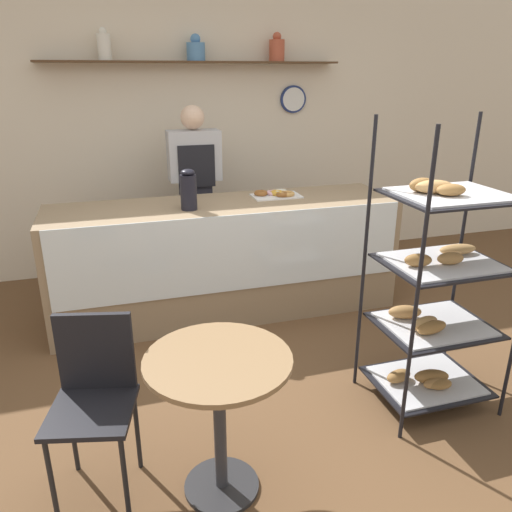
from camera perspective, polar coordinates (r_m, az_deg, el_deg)
ground_plane at (r=3.26m, az=2.50°, el=-16.28°), size 14.00×14.00×0.00m
back_wall at (r=5.18m, az=-6.96°, el=13.77°), size 10.00×0.30×2.70m
display_counter at (r=4.19m, az=-3.46°, el=-0.22°), size 2.83×0.75×0.95m
pastry_rack at (r=3.09m, az=19.82°, el=-4.12°), size 0.71×0.57×1.73m
person_worker at (r=4.66m, az=-6.92°, el=7.37°), size 0.47×0.23×1.67m
cafe_table at (r=2.38m, az=-4.26°, el=-15.34°), size 0.68×0.68×0.74m
cafe_chair at (r=2.54m, az=-18.02°, el=-14.08°), size 0.46×0.46×0.89m
coffee_carafe at (r=3.84m, az=-7.73°, el=7.49°), size 0.13×0.13×0.31m
donut_tray_counter at (r=4.25m, az=2.38°, el=7.10°), size 0.41×0.24×0.05m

